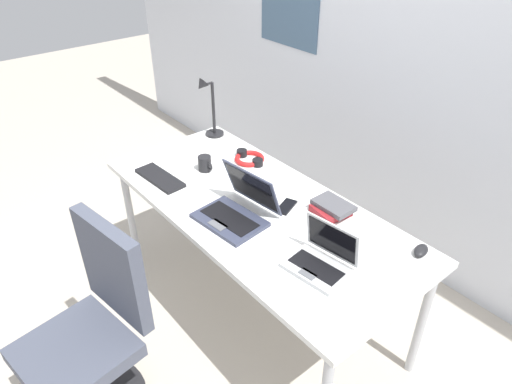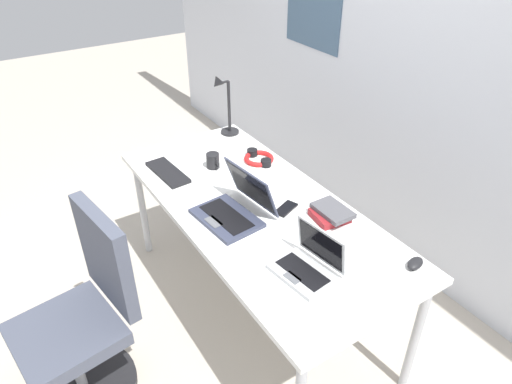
{
  "view_description": "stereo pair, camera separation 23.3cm",
  "coord_description": "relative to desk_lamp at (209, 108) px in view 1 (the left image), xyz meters",
  "views": [
    {
      "loc": [
        1.5,
        -1.25,
        2.1
      ],
      "look_at": [
        0.0,
        0.0,
        0.82
      ],
      "focal_mm": 32.56,
      "sensor_mm": 36.0,
      "label": 1
    },
    {
      "loc": [
        1.64,
        -1.06,
        2.1
      ],
      "look_at": [
        0.0,
        0.0,
        0.82
      ],
      "focal_mm": 32.56,
      "sensor_mm": 36.0,
      "label": 2
    }
  ],
  "objects": [
    {
      "name": "desk_lamp",
      "position": [
        0.0,
        0.0,
        0.0
      ],
      "size": [
        0.12,
        0.18,
        0.4
      ],
      "color": "black",
      "rests_on": "desk"
    },
    {
      "name": "headphones",
      "position": [
        0.42,
        -0.01,
        -0.18
      ],
      "size": [
        0.21,
        0.18,
        0.04
      ],
      "color": "red",
      "rests_on": "desk"
    },
    {
      "name": "laptop_back_right",
      "position": [
        0.82,
        -0.42,
        -0.15
      ],
      "size": [
        0.36,
        0.34,
        0.24
      ],
      "color": "#33384C",
      "rests_on": "desk"
    },
    {
      "name": "external_keyboard",
      "position": [
        0.27,
        -0.53,
        -0.19
      ],
      "size": [
        0.34,
        0.14,
        0.02
      ],
      "primitive_type": "cube",
      "rotation": [
        0.0,
        0.0,
        0.07
      ],
      "color": "black",
      "rests_on": "desk"
    },
    {
      "name": "book_stack",
      "position": [
        1.09,
        -0.03,
        -0.17
      ],
      "size": [
        0.2,
        0.18,
        0.06
      ],
      "color": "maroon",
      "rests_on": "desk"
    },
    {
      "name": "cell_phone",
      "position": [
        0.91,
        -0.17,
        -0.19
      ],
      "size": [
        0.11,
        0.15,
        0.01
      ],
      "primitive_type": "cube",
      "rotation": [
        0.0,
        0.0,
        0.37
      ],
      "color": "black",
      "rests_on": "desk"
    },
    {
      "name": "desk",
      "position": [
        0.8,
        -0.28,
        -0.25
      ],
      "size": [
        1.8,
        0.8,
        0.74
      ],
      "color": "white",
      "rests_on": "ground_plane"
    },
    {
      "name": "coffee_mug",
      "position": [
        0.34,
        -0.27,
        -0.15
      ],
      "size": [
        0.11,
        0.08,
        0.09
      ],
      "color": "black",
      "rests_on": "desk"
    },
    {
      "name": "ground_plane",
      "position": [
        0.8,
        -0.28,
        -0.94
      ],
      "size": [
        12.0,
        12.0,
        0.0
      ],
      "primitive_type": "plane",
      "color": "#B7AD9E"
    },
    {
      "name": "wall_back",
      "position": [
        0.8,
        0.82,
        0.36
      ],
      "size": [
        6.0,
        0.13,
        2.6
      ],
      "color": "silver",
      "rests_on": "ground_plane"
    },
    {
      "name": "office_chair",
      "position": [
        0.79,
        -1.22,
        -0.54
      ],
      "size": [
        0.52,
        0.57,
        0.97
      ],
      "color": "black",
      "rests_on": "ground_plane"
    },
    {
      "name": "laptop_mid_desk",
      "position": [
        1.33,
        -0.36,
        -0.16
      ],
      "size": [
        0.29,
        0.24,
        0.2
      ],
      "color": "#B7BABC",
      "rests_on": "desk"
    },
    {
      "name": "computer_mouse",
      "position": [
        1.56,
        0.05,
        -0.18
      ],
      "size": [
        0.08,
        0.11,
        0.03
      ],
      "primitive_type": "ellipsoid",
      "rotation": [
        0.0,
        0.0,
        0.24
      ],
      "color": "black",
      "rests_on": "desk"
    }
  ]
}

